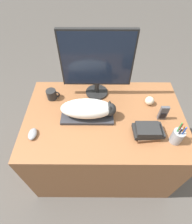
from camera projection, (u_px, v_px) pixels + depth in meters
ground_plane at (103, 197)px, 1.65m from camera, size 12.00×12.00×0.00m
desk at (103, 141)px, 1.62m from camera, size 1.22×0.79×0.75m
keyboard at (87, 115)px, 1.32m from camera, size 0.39×0.17×0.02m
cat at (90, 109)px, 1.26m from camera, size 0.40×0.16×0.13m
monitor at (97, 62)px, 1.26m from camera, size 0.53×0.19×0.55m
computer_mouse at (33, 134)px, 1.21m from camera, size 0.06×0.10×0.03m
coffee_mug at (52, 94)px, 1.43m from camera, size 0.11×0.08×0.08m
pen_cup at (177, 136)px, 1.15m from camera, size 0.08×0.08×0.19m
baseball at (150, 101)px, 1.39m from camera, size 0.07×0.07×0.07m
phone at (163, 113)px, 1.27m from camera, size 0.06×0.03×0.13m
book_stack at (148, 131)px, 1.19m from camera, size 0.21×0.14×0.09m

